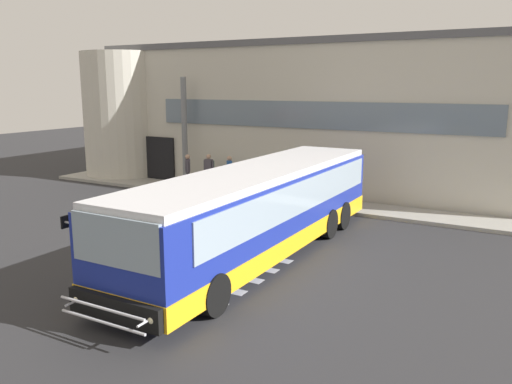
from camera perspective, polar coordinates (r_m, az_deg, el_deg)
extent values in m
cube|color=#2B2B2D|center=(19.53, -4.25, -3.65)|extent=(80.00, 90.00, 0.02)
cube|color=silver|center=(13.83, -11.20, -10.36)|extent=(4.40, 0.36, 0.01)
cube|color=silver|center=(14.48, -8.86, -9.25)|extent=(4.40, 0.36, 0.01)
cube|color=silver|center=(15.14, -6.74, -8.23)|extent=(4.40, 0.36, 0.01)
cube|color=silver|center=(15.84, -4.81, -7.29)|extent=(4.40, 0.36, 0.01)
cube|color=silver|center=(16.55, -3.06, -6.42)|extent=(4.40, 0.36, 0.01)
cube|color=beige|center=(29.62, 8.71, 8.26)|extent=(22.09, 12.00, 6.88)
cube|color=#56565B|center=(29.63, 8.93, 15.20)|extent=(22.29, 12.20, 0.30)
cylinder|color=beige|center=(30.58, -14.24, 8.14)|extent=(4.40, 4.40, 6.88)
cube|color=black|center=(28.40, -10.36, 3.52)|extent=(1.80, 0.16, 2.40)
cube|color=slate|center=(23.64, 5.77, 8.37)|extent=(16.09, 0.10, 1.20)
cube|color=#9E9B93|center=(23.53, 2.22, -0.76)|extent=(26.09, 2.00, 0.15)
cylinder|color=slate|center=(26.52, -7.81, 6.57)|extent=(0.28, 0.28, 5.35)
cube|color=navy|center=(15.72, 0.30, -2.00)|extent=(2.56, 11.99, 2.15)
cube|color=#F2AD19|center=(15.92, 0.30, -4.79)|extent=(2.60, 12.03, 0.55)
cube|color=silver|center=(15.48, 0.31, 2.23)|extent=(2.46, 11.79, 0.20)
cube|color=#8C9EAD|center=(10.93, -15.06, -5.30)|extent=(2.35, 0.12, 1.05)
cube|color=#8C9EAD|center=(15.30, 5.09, -0.50)|extent=(0.05, 10.79, 0.95)
cube|color=#8C9EAD|center=(16.51, -3.12, 0.43)|extent=(0.05, 10.79, 0.95)
cube|color=black|center=(10.83, -15.16, -3.51)|extent=(2.15, 0.10, 0.28)
cube|color=black|center=(11.32, -15.15, -12.23)|extent=(2.45, 0.20, 0.52)
sphere|color=beige|center=(10.65, -11.24, -13.52)|extent=(0.18, 0.18, 0.18)
sphere|color=beige|center=(11.99, -18.87, -10.99)|extent=(0.18, 0.18, 0.18)
cylinder|color=#B7B7BF|center=(12.08, -19.54, -3.22)|extent=(0.40, 0.05, 0.05)
cube|color=black|center=(12.23, -20.16, -3.09)|extent=(0.04, 0.20, 0.28)
cylinder|color=black|center=(12.01, -4.61, -11.09)|extent=(0.30, 1.00, 1.00)
cylinder|color=black|center=(13.38, -13.10, -8.93)|extent=(0.30, 1.00, 1.00)
cylinder|color=black|center=(17.92, 7.95, -3.44)|extent=(0.30, 1.00, 1.00)
cylinder|color=black|center=(18.87, 1.30, -2.56)|extent=(0.30, 1.00, 1.00)
cylinder|color=black|center=(19.10, 9.39, -2.54)|extent=(0.30, 1.00, 1.00)
cylinder|color=black|center=(19.99, 3.05, -1.76)|extent=(0.30, 1.00, 1.00)
cylinder|color=#B7B7BF|center=(11.14, -16.47, -13.45)|extent=(2.25, 0.06, 0.06)
cylinder|color=#B7B7BF|center=(11.02, -16.57, -12.04)|extent=(2.25, 0.06, 0.06)
cylinder|color=#B7B7BF|center=(10.59, -11.92, -13.69)|extent=(0.05, 0.50, 0.05)
cylinder|color=#B7B7BF|center=(11.87, -19.18, -11.23)|extent=(0.05, 0.50, 0.05)
cylinder|color=#2D2D33|center=(25.56, -7.42, 1.29)|extent=(0.15, 0.15, 0.85)
cylinder|color=#2D2D33|center=(25.75, -7.40, 1.37)|extent=(0.15, 0.15, 0.85)
cube|color=#4C4751|center=(25.54, -7.46, 2.91)|extent=(0.40, 0.44, 0.58)
sphere|color=tan|center=(25.48, -7.48, 3.84)|extent=(0.23, 0.23, 0.23)
cylinder|color=#4C4751|center=(25.30, -7.48, 2.71)|extent=(0.09, 0.09, 0.55)
cylinder|color=#4C4751|center=(25.79, -7.43, 2.88)|extent=(0.09, 0.09, 0.55)
cylinder|color=#4C4233|center=(25.54, -4.97, 1.34)|extent=(0.15, 0.15, 0.85)
cylinder|color=#4C4233|center=(25.65, -5.34, 1.38)|extent=(0.15, 0.15, 0.85)
cube|color=#4C4751|center=(25.48, -5.18, 2.94)|extent=(0.38, 0.22, 0.58)
sphere|color=tan|center=(25.42, -5.20, 3.88)|extent=(0.23, 0.23, 0.23)
cylinder|color=#4C4751|center=(25.35, -4.72, 2.79)|extent=(0.09, 0.09, 0.55)
cylinder|color=#4C4751|center=(25.63, -5.64, 2.87)|extent=(0.09, 0.09, 0.55)
cube|color=#26663F|center=(25.62, -4.96, 2.95)|extent=(0.30, 0.18, 0.44)
cylinder|color=#1E2338|center=(24.84, -2.87, 1.08)|extent=(0.15, 0.15, 0.85)
cylinder|color=#1E2338|center=(25.04, -2.94, 1.16)|extent=(0.15, 0.15, 0.85)
cube|color=#2659A5|center=(24.82, -2.92, 2.74)|extent=(0.41, 0.43, 0.58)
sphere|color=tan|center=(24.76, -2.93, 3.70)|extent=(0.23, 0.23, 0.23)
cylinder|color=#2659A5|center=(24.58, -2.84, 2.54)|extent=(0.09, 0.09, 0.55)
cylinder|color=#2659A5|center=(25.07, -3.00, 2.72)|extent=(0.09, 0.09, 0.55)
cylinder|color=yellow|center=(21.04, 9.05, -1.35)|extent=(0.18, 0.18, 0.90)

